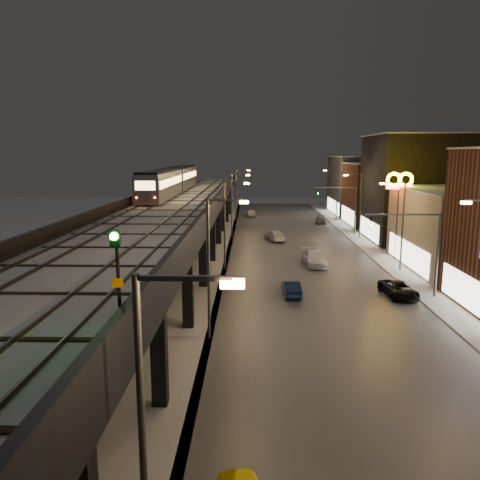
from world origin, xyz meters
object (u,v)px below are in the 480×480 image
object	(u,v)px
car_near_white	(291,289)
car_mid_dark	(274,236)
car_onc_dark	(399,290)
car_onc_white	(314,259)
car_onc_red	(321,219)
rail_signal	(116,257)
subway_train	(172,180)
car_far_white	(251,213)

from	to	relation	value
car_near_white	car_mid_dark	xyz separation A→B (m)	(-0.16, 24.97, 0.07)
car_mid_dark	car_onc_dark	distance (m)	26.68
car_onc_white	car_onc_red	xyz separation A→B (m)	(5.19, 30.38, -0.01)
rail_signal	car_mid_dark	distance (m)	50.02
car_near_white	car_onc_dark	world-z (taller)	car_onc_dark
car_onc_white	car_onc_red	distance (m)	30.82
subway_train	car_far_white	distance (m)	28.27
subway_train	car_near_white	size ratio (longest dim) A/B	8.56
car_near_white	car_onc_red	xyz separation A→B (m)	(8.48, 41.18, 0.11)
rail_signal	car_far_white	bearing A→B (deg)	86.84
subway_train	car_near_white	distance (m)	29.29
car_mid_dark	car_onc_red	size ratio (longest dim) A/B	1.11
rail_signal	car_near_white	world-z (taller)	rail_signal
car_mid_dark	car_onc_white	distance (m)	14.58
car_onc_dark	car_onc_white	xyz separation A→B (m)	(-5.49, 10.97, 0.11)
rail_signal	car_onc_white	bearing A→B (deg)	72.87
rail_signal	car_onc_dark	world-z (taller)	rail_signal
car_near_white	car_mid_dark	bearing A→B (deg)	-92.28
car_onc_dark	car_mid_dark	bearing A→B (deg)	104.37
rail_signal	car_onc_red	distance (m)	67.45
car_far_white	car_onc_dark	distance (m)	51.46
car_onc_red	car_near_white	bearing A→B (deg)	-92.94
rail_signal	car_onc_white	size ratio (longest dim) A/B	0.55
car_far_white	car_onc_dark	world-z (taller)	car_far_white
car_far_white	car_near_white	bearing A→B (deg)	90.59
car_near_white	car_onc_red	size ratio (longest dim) A/B	0.88
car_onc_white	car_onc_red	size ratio (longest dim) A/B	1.19
rail_signal	car_onc_white	xyz separation A→B (m)	(10.70, 34.69, -7.88)
car_mid_dark	subway_train	bearing A→B (deg)	-13.57
subway_train	car_onc_white	distance (m)	23.26
car_onc_dark	car_near_white	bearing A→B (deg)	173.69
car_far_white	car_mid_dark	bearing A→B (deg)	94.01
subway_train	rail_signal	distance (m)	49.01
rail_signal	car_onc_dark	xyz separation A→B (m)	(16.19, 23.73, -7.98)
car_near_white	car_onc_dark	bearing A→B (deg)	176.27
car_far_white	car_onc_red	xyz separation A→B (m)	(11.81, -8.66, 0.08)
rail_signal	car_near_white	bearing A→B (deg)	72.79
subway_train	car_onc_dark	distance (m)	34.43
car_mid_dark	car_onc_red	bearing A→B (deg)	-132.76
rail_signal	car_onc_red	bearing A→B (deg)	76.28
subway_train	car_onc_red	world-z (taller)	subway_train
car_onc_dark	rail_signal	bearing A→B (deg)	-129.53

